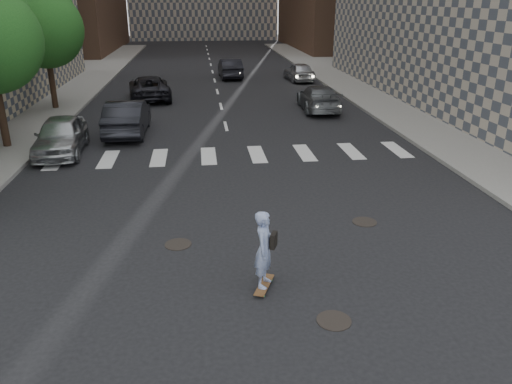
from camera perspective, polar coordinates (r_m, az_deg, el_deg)
ground at (r=12.28m, az=0.38°, el=-8.10°), size 160.00×160.00×0.00m
sidewalk_right at (r=34.97m, az=20.75°, el=10.15°), size 13.00×80.00×0.15m
tree_c at (r=30.88m, az=-22.94°, el=17.16°), size 4.20×4.20×6.60m
manhole_a at (r=10.41m, az=8.89°, el=-14.31°), size 0.70×0.70×0.02m
manhole_b at (r=13.28m, az=-8.90°, el=-5.92°), size 0.70×0.70×0.02m
manhole_c at (r=14.72m, az=12.30°, el=-3.36°), size 0.70×0.70×0.02m
skateboarder at (r=10.81m, az=1.00°, el=-6.57°), size 0.64×0.95×1.86m
silver_sedan at (r=22.10m, az=-21.42°, el=6.03°), size 2.03×4.53×1.51m
traffic_car_a at (r=24.42m, az=-14.48°, el=8.28°), size 1.74×4.90×1.61m
traffic_car_b at (r=29.11m, az=7.17°, el=10.61°), size 2.25×4.99×1.42m
traffic_car_c at (r=32.90m, az=-12.11°, el=11.58°), size 3.10×5.55×1.47m
traffic_car_d at (r=39.75m, az=4.95°, el=13.54°), size 2.02×4.32×1.43m
traffic_car_e at (r=41.23m, az=-2.98°, el=13.95°), size 1.82×4.75×1.54m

